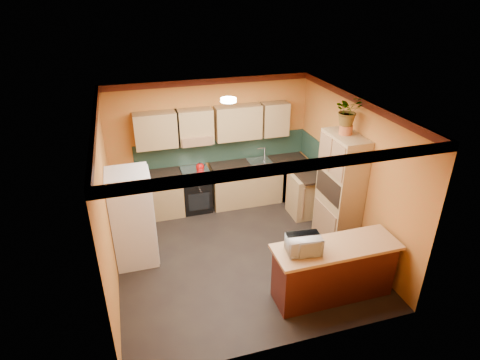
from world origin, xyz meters
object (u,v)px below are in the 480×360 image
at_px(base_cabinets_back, 225,186).
at_px(microwave, 304,244).
at_px(pantry, 340,191).
at_px(breakfast_bar, 333,272).
at_px(stove, 196,190).
at_px(fridge, 132,218).

xyz_separation_m(base_cabinets_back, microwave, (0.33, -3.20, 0.62)).
xyz_separation_m(pantry, microwave, (-1.31, -1.32, 0.01)).
relative_size(base_cabinets_back, microwave, 7.60).
relative_size(breakfast_bar, microwave, 3.75).
distance_m(pantry, microwave, 1.86).
height_order(stove, pantry, pantry).
height_order(base_cabinets_back, breakfast_bar, same).
bearing_deg(fridge, pantry, -7.13).
relative_size(base_cabinets_back, pantry, 1.74).
relative_size(fridge, microwave, 3.54).
bearing_deg(stove, breakfast_bar, -64.95).
distance_m(base_cabinets_back, fridge, 2.46).
bearing_deg(pantry, base_cabinets_back, 131.14).
bearing_deg(base_cabinets_back, stove, -180.00).
distance_m(pantry, breakfast_bar, 1.65).
bearing_deg(base_cabinets_back, breakfast_bar, -74.79).
xyz_separation_m(base_cabinets_back, pantry, (1.64, -1.88, 0.61)).
bearing_deg(breakfast_bar, microwave, 180.00).
xyz_separation_m(base_cabinets_back, fridge, (-1.96, -1.43, 0.41)).
xyz_separation_m(base_cabinets_back, breakfast_bar, (0.87, -3.20, 0.00)).
height_order(stove, microwave, microwave).
height_order(fridge, pantry, pantry).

